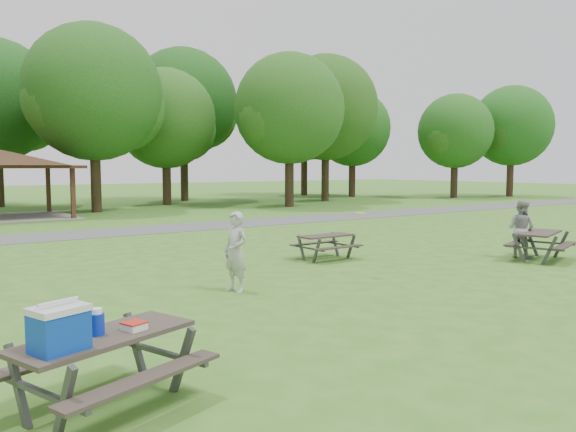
# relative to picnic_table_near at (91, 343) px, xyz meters

# --- Properties ---
(ground) EXTENTS (160.00, 160.00, 0.00)m
(ground) POSITION_rel_picnic_table_near_xyz_m (6.43, 2.76, -0.79)
(ground) COLOR #376B1E
(ground) RESTS_ON ground
(asphalt_path) EXTENTS (120.00, 3.20, 0.02)m
(asphalt_path) POSITION_rel_picnic_table_near_xyz_m (6.43, 16.76, -0.78)
(asphalt_path) COLOR #4C4C4F
(asphalt_path) RESTS_ON ground
(tree_row_e) EXTENTS (8.40, 8.00, 11.02)m
(tree_row_e) POSITION_rel_picnic_table_near_xyz_m (8.53, 27.79, 5.99)
(tree_row_e) COLOR black
(tree_row_e) RESTS_ON ground
(tree_row_f) EXTENTS (7.35, 7.00, 9.55)m
(tree_row_f) POSITION_rel_picnic_table_near_xyz_m (14.52, 31.29, 5.05)
(tree_row_f) COLOR black
(tree_row_f) RESTS_ON ground
(tree_row_g) EXTENTS (7.77, 7.40, 10.25)m
(tree_row_g) POSITION_rel_picnic_table_near_xyz_m (20.53, 24.79, 5.54)
(tree_row_g) COLOR black
(tree_row_g) RESTS_ON ground
(tree_row_h) EXTENTS (8.61, 8.20, 11.37)m
(tree_row_h) POSITION_rel_picnic_table_near_xyz_m (26.54, 28.29, 6.23)
(tree_row_h) COLOR black
(tree_row_h) RESTS_ON ground
(tree_row_i) EXTENTS (7.14, 6.80, 9.52)m
(tree_row_i) POSITION_rel_picnic_table_near_xyz_m (32.52, 31.79, 5.12)
(tree_row_i) COLOR #301D15
(tree_row_i) RESTS_ON ground
(tree_row_j) EXTENTS (6.72, 6.40, 8.96)m
(tree_row_j) POSITION_rel_picnic_table_near_xyz_m (38.51, 25.29, 4.77)
(tree_row_j) COLOR black
(tree_row_j) RESTS_ON ground
(tree_deep_c) EXTENTS (8.82, 8.40, 11.90)m
(tree_deep_c) POSITION_rel_picnic_table_near_xyz_m (17.54, 34.79, 6.65)
(tree_deep_c) COLOR black
(tree_deep_c) RESTS_ON ground
(tree_deep_d) EXTENTS (8.40, 8.00, 11.27)m
(tree_deep_d) POSITION_rel_picnic_table_near_xyz_m (30.53, 36.29, 6.23)
(tree_deep_d) COLOR black
(tree_deep_d) RESTS_ON ground
(tree_flank_right) EXTENTS (7.56, 7.20, 9.97)m
(tree_flank_right) POSITION_rel_picnic_table_near_xyz_m (44.52, 23.79, 5.36)
(tree_flank_right) COLOR #301D15
(tree_flank_right) RESTS_ON ground
(picnic_table_near) EXTENTS (2.39, 2.15, 1.38)m
(picnic_table_near) POSITION_rel_picnic_table_near_xyz_m (0.00, 0.00, 0.00)
(picnic_table_near) COLOR #322A24
(picnic_table_near) RESTS_ON ground
(picnic_table_middle) EXTENTS (1.70, 1.39, 0.73)m
(picnic_table_middle) POSITION_rel_picnic_table_near_xyz_m (8.62, 6.50, -0.25)
(picnic_table_middle) COLOR #302723
(picnic_table_middle) RESTS_ON ground
(picnic_table_far) EXTENTS (2.30, 2.05, 0.84)m
(picnic_table_far) POSITION_rel_picnic_table_near_xyz_m (13.55, 2.80, -0.18)
(picnic_table_far) COLOR #312723
(picnic_table_far) RESTS_ON ground
(frisbee_in_flight) EXTENTS (0.32, 0.32, 0.02)m
(frisbee_in_flight) POSITION_rel_picnic_table_near_xyz_m (7.60, 3.98, 0.77)
(frisbee_in_flight) COLOR yellow
(frisbee_in_flight) RESTS_ON ground
(frisbee_thrower) EXTENTS (0.54, 0.70, 1.72)m
(frisbee_thrower) POSITION_rel_picnic_table_near_xyz_m (4.32, 4.33, 0.07)
(frisbee_thrower) COLOR #AAAAAC
(frisbee_thrower) RESTS_ON ground
(frisbee_catcher) EXTENTS (0.71, 0.88, 1.71)m
(frisbee_catcher) POSITION_rel_picnic_table_near_xyz_m (13.44, 3.36, 0.06)
(frisbee_catcher) COLOR gray
(frisbee_catcher) RESTS_ON ground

